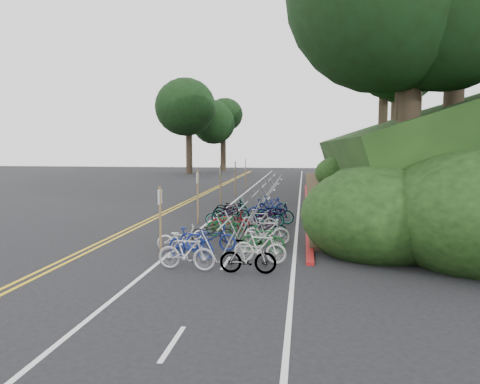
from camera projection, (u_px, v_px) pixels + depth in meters
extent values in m
plane|color=black|center=(151.00, 246.00, 16.95)|extent=(120.00, 120.00, 0.00)
cube|color=gold|center=(171.00, 208.00, 27.10)|extent=(0.12, 80.00, 0.01)
cube|color=gold|center=(176.00, 208.00, 27.06)|extent=(0.12, 80.00, 0.01)
cube|color=silver|center=(224.00, 209.00, 26.68)|extent=(0.12, 80.00, 0.01)
cube|color=silver|center=(298.00, 211.00, 26.11)|extent=(0.12, 80.00, 0.01)
cube|color=silver|center=(173.00, 343.00, 8.65)|extent=(0.10, 1.60, 0.01)
cube|color=silver|center=(226.00, 263.00, 14.56)|extent=(0.10, 1.60, 0.01)
cube|color=silver|center=(249.00, 229.00, 20.48)|extent=(0.10, 1.60, 0.01)
cube|color=silver|center=(261.00, 210.00, 26.39)|extent=(0.10, 1.60, 0.01)
cube|color=silver|center=(269.00, 198.00, 32.31)|extent=(0.10, 1.60, 0.01)
cube|color=silver|center=(274.00, 190.00, 38.22)|extent=(0.10, 1.60, 0.01)
cube|color=silver|center=(278.00, 184.00, 44.14)|extent=(0.10, 1.60, 0.01)
cube|color=silver|center=(281.00, 179.00, 50.05)|extent=(0.10, 1.60, 0.01)
cube|color=maroon|center=(307.00, 206.00, 28.01)|extent=(0.25, 28.00, 0.10)
cube|color=black|center=(408.00, 156.00, 36.54)|extent=(12.32, 44.00, 9.11)
cube|color=#382819|center=(315.00, 190.00, 37.77)|extent=(1.40, 44.00, 0.16)
ellipsoid|color=#284C19|center=(347.00, 210.00, 18.84)|extent=(2.00, 2.80, 1.60)
ellipsoid|color=#284C19|center=(354.00, 187.00, 23.61)|extent=(2.60, 3.64, 2.08)
ellipsoid|color=#284C19|center=(364.00, 172.00, 29.31)|extent=(2.20, 3.08, 1.76)
ellipsoid|color=#284C19|center=(335.00, 173.00, 35.46)|extent=(3.00, 4.20, 2.40)
ellipsoid|color=#284C19|center=(339.00, 167.00, 41.27)|extent=(2.40, 3.36, 1.92)
ellipsoid|color=#284C19|center=(349.00, 158.00, 44.96)|extent=(2.80, 3.92, 2.24)
ellipsoid|color=#284C19|center=(336.00, 204.00, 21.83)|extent=(1.80, 2.52, 1.44)
ellipsoid|color=#284C19|center=(369.00, 160.00, 33.09)|extent=(3.20, 4.48, 2.56)
ellipsoid|color=black|center=(377.00, 216.00, 16.25)|extent=(5.28, 6.16, 3.52)
ellipsoid|color=black|center=(479.00, 216.00, 14.83)|extent=(6.24, 7.28, 4.16)
cylinder|color=#2D2319|center=(409.00, 137.00, 18.23)|extent=(0.80, 0.80, 5.58)
ellipsoid|color=black|center=(413.00, 2.00, 17.72)|extent=(7.63, 7.63, 7.25)
cylinder|color=#2D2319|center=(454.00, 87.00, 20.63)|extent=(0.87, 0.87, 6.87)
cylinder|color=#2D2319|center=(402.00, 109.00, 26.73)|extent=(0.84, 0.84, 6.44)
ellipsoid|color=black|center=(406.00, 1.00, 26.13)|extent=(9.15, 9.15, 8.70)
cylinder|color=#2D2319|center=(416.00, 101.00, 34.16)|extent=(0.89, 0.89, 7.30)
ellipsoid|color=black|center=(419.00, 5.00, 33.48)|extent=(10.49, 10.49, 9.97)
cylinder|color=#2D2319|center=(383.00, 121.00, 42.29)|extent=(0.82, 0.82, 6.01)
ellipsoid|color=black|center=(385.00, 60.00, 41.75)|extent=(8.01, 8.01, 7.61)
cylinder|color=#2D2319|center=(395.00, 114.00, 49.73)|extent=(0.87, 0.87, 6.87)
ellipsoid|color=black|center=(397.00, 54.00, 49.10)|extent=(9.54, 9.54, 9.06)
cylinder|color=#2D2319|center=(189.00, 152.00, 59.29)|extent=(0.80, 0.80, 5.58)
ellipsoid|color=black|center=(189.00, 111.00, 58.78)|extent=(7.63, 7.63, 7.25)
cylinder|color=#2D2319|center=(223.00, 153.00, 66.80)|extent=(0.77, 0.77, 5.15)
ellipsoid|color=black|center=(223.00, 120.00, 66.34)|extent=(6.68, 6.68, 6.34)
cylinder|color=#A0A2A6|center=(225.00, 223.00, 15.71)|extent=(0.05, 2.81, 0.05)
cylinder|color=#A0A2A6|center=(209.00, 246.00, 14.51)|extent=(0.53, 0.04, 1.04)
cylinder|color=#A0A2A6|center=(227.00, 247.00, 14.43)|extent=(0.53, 0.04, 1.04)
cylinder|color=#A0A2A6|center=(223.00, 231.00, 17.08)|extent=(0.53, 0.04, 1.04)
cylinder|color=#A0A2A6|center=(239.00, 232.00, 17.01)|extent=(0.53, 0.04, 1.04)
cylinder|color=#A0A2A6|center=(243.00, 206.00, 19.39)|extent=(0.05, 3.00, 0.05)
cylinder|color=#A0A2A6|center=(232.00, 225.00, 18.11)|extent=(0.58, 0.04, 1.13)
cylinder|color=#A0A2A6|center=(246.00, 225.00, 18.03)|extent=(0.58, 0.04, 1.13)
cylinder|color=#A0A2A6|center=(241.00, 214.00, 20.87)|extent=(0.58, 0.04, 1.13)
cylinder|color=#A0A2A6|center=(254.00, 215.00, 20.79)|extent=(0.58, 0.04, 1.13)
cylinder|color=#A0A2A6|center=(256.00, 193.00, 24.32)|extent=(0.05, 3.00, 0.05)
cylinder|color=#A0A2A6|center=(247.00, 208.00, 23.04)|extent=(0.58, 0.04, 1.13)
cylinder|color=#A0A2A6|center=(258.00, 208.00, 22.96)|extent=(0.58, 0.04, 1.13)
cylinder|color=#A0A2A6|center=(253.00, 201.00, 25.80)|extent=(0.58, 0.04, 1.13)
cylinder|color=#A0A2A6|center=(263.00, 201.00, 25.72)|extent=(0.58, 0.04, 1.13)
cylinder|color=#A0A2A6|center=(264.00, 185.00, 29.25)|extent=(0.05, 3.00, 0.05)
cylinder|color=#A0A2A6|center=(257.00, 197.00, 27.96)|extent=(0.58, 0.04, 1.13)
cylinder|color=#A0A2A6|center=(267.00, 197.00, 27.89)|extent=(0.58, 0.04, 1.13)
cylinder|color=#A0A2A6|center=(261.00, 192.00, 30.72)|extent=(0.58, 0.04, 1.13)
cylinder|color=#A0A2A6|center=(270.00, 192.00, 30.65)|extent=(0.58, 0.04, 1.13)
cylinder|color=#A0A2A6|center=(270.00, 180.00, 34.18)|extent=(0.05, 3.00, 0.05)
cylinder|color=#A0A2A6|center=(264.00, 189.00, 32.89)|extent=(0.58, 0.04, 1.13)
cylinder|color=#A0A2A6|center=(272.00, 189.00, 32.82)|extent=(0.58, 0.04, 1.13)
cylinder|color=#A0A2A6|center=(267.00, 186.00, 35.65)|extent=(0.58, 0.04, 1.13)
cylinder|color=#A0A2A6|center=(275.00, 186.00, 35.58)|extent=(0.58, 0.04, 1.13)
cylinder|color=#A0A2A6|center=(274.00, 175.00, 39.11)|extent=(0.05, 3.00, 0.05)
cylinder|color=#A0A2A6|center=(269.00, 183.00, 37.82)|extent=(0.58, 0.04, 1.13)
cylinder|color=#A0A2A6|center=(276.00, 183.00, 37.75)|extent=(0.58, 0.04, 1.13)
cylinder|color=#A0A2A6|center=(272.00, 181.00, 40.58)|extent=(0.58, 0.04, 1.13)
cylinder|color=#A0A2A6|center=(278.00, 181.00, 40.51)|extent=(0.58, 0.04, 1.13)
cylinder|color=brown|center=(160.00, 220.00, 15.70)|extent=(0.08, 0.08, 2.29)
cube|color=silver|center=(160.00, 197.00, 15.62)|extent=(0.02, 0.40, 0.50)
cylinder|color=brown|center=(198.00, 197.00, 21.68)|extent=(0.08, 0.08, 2.50)
cube|color=silver|center=(198.00, 178.00, 21.59)|extent=(0.02, 0.40, 0.50)
cylinder|color=brown|center=(221.00, 186.00, 27.59)|extent=(0.08, 0.08, 2.50)
cube|color=silver|center=(220.00, 171.00, 27.50)|extent=(0.02, 0.40, 0.50)
cylinder|color=brown|center=(235.00, 179.00, 33.51)|extent=(0.08, 0.08, 2.50)
cube|color=silver|center=(235.00, 166.00, 33.42)|extent=(0.02, 0.40, 0.50)
cylinder|color=brown|center=(246.00, 174.00, 39.42)|extent=(0.08, 0.08, 2.50)
cube|color=silver|center=(246.00, 163.00, 39.33)|extent=(0.02, 0.40, 0.50)
imported|color=beige|center=(181.00, 238.00, 16.39)|extent=(1.09, 1.72, 0.85)
imported|color=#9E9EA3|center=(186.00, 252.00, 13.70)|extent=(0.73, 1.82, 1.07)
imported|color=slate|center=(248.00, 257.00, 13.34)|extent=(0.50, 1.64, 0.98)
imported|color=navy|center=(191.00, 243.00, 15.05)|extent=(0.97, 1.74, 1.01)
imported|color=beige|center=(260.00, 247.00, 14.51)|extent=(0.68, 1.72, 1.00)
imported|color=navy|center=(211.00, 237.00, 16.25)|extent=(0.69, 1.77, 0.92)
imported|color=#144C1E|center=(263.00, 239.00, 15.87)|extent=(0.72, 1.61, 0.93)
imported|color=black|center=(212.00, 231.00, 17.61)|extent=(0.90, 1.70, 0.85)
imported|color=beige|center=(267.00, 231.00, 17.13)|extent=(0.64, 1.72, 1.01)
imported|color=#144C1E|center=(224.00, 225.00, 18.60)|extent=(0.76, 1.64, 0.95)
imported|color=slate|center=(266.00, 228.00, 18.31)|extent=(0.78, 1.71, 0.87)
imported|color=maroon|center=(231.00, 221.00, 19.79)|extent=(0.73, 1.74, 0.89)
imported|color=#9E9EA3|center=(259.00, 220.00, 19.75)|extent=(0.74, 1.67, 0.97)
imported|color=slate|center=(224.00, 216.00, 21.23)|extent=(0.64, 1.69, 0.88)
imported|color=slate|center=(265.00, 217.00, 20.94)|extent=(0.91, 1.83, 0.92)
imported|color=slate|center=(230.00, 213.00, 22.07)|extent=(1.17, 1.91, 0.95)
imported|color=slate|center=(275.00, 213.00, 21.94)|extent=(1.06, 1.96, 0.98)
imported|color=slate|center=(231.00, 210.00, 23.10)|extent=(1.22, 1.95, 0.97)
imported|color=navy|center=(264.00, 209.00, 22.93)|extent=(1.01, 1.78, 1.03)
imported|color=slate|center=(232.00, 207.00, 24.36)|extent=(1.11, 1.80, 0.89)
imported|color=navy|center=(271.00, 206.00, 24.15)|extent=(0.97, 1.80, 1.04)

